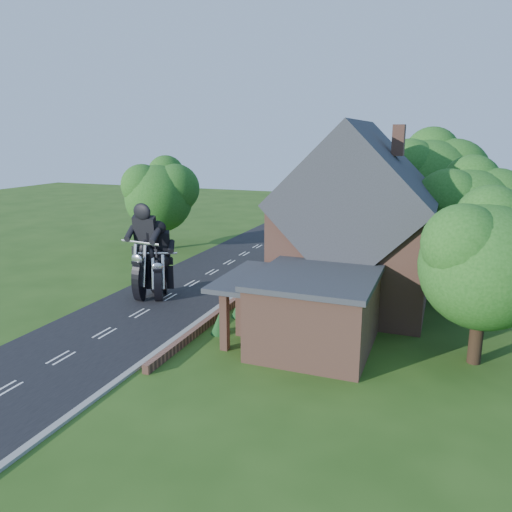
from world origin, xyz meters
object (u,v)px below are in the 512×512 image
(garden_wall, at_px, (247,292))
(house, at_px, (356,229))
(motorcycle_follow, at_px, (148,284))
(annex, at_px, (313,310))
(motorcycle_lead, at_px, (161,287))

(garden_wall, xyz_separation_m, house, (6.19, 1.00, 4.14))
(garden_wall, bearing_deg, motorcycle_follow, -155.44)
(house, xyz_separation_m, annex, (-0.62, -6.80, -2.58))
(motorcycle_lead, xyz_separation_m, motorcycle_follow, (-0.75, -0.16, 0.15))
(garden_wall, relative_size, annex, 3.12)
(motorcycle_follow, bearing_deg, motorcycle_lead, -161.32)
(annex, bearing_deg, garden_wall, 133.84)
(house, bearing_deg, garden_wall, -170.83)
(annex, xyz_separation_m, motorcycle_lead, (-10.18, 3.51, -1.06))
(house, height_order, motorcycle_follow, house)
(house, height_order, motorcycle_lead, house)
(motorcycle_lead, distance_m, motorcycle_follow, 0.78)
(house, height_order, annex, house)
(annex, relative_size, motorcycle_lead, 4.67)
(motorcycle_lead, relative_size, motorcycle_follow, 0.82)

